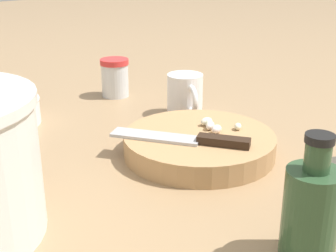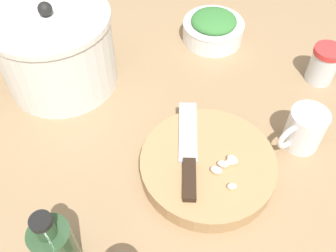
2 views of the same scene
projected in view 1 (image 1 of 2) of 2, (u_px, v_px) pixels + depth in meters
name	position (u px, v px, depth m)	size (l,w,h in m)	color
ground_plane	(150.00, 160.00, 0.74)	(5.00, 5.00, 0.00)	#997A56
cutting_board	(199.00, 144.00, 0.76)	(0.25, 0.25, 0.04)	tan
chef_knife	(187.00, 138.00, 0.72)	(0.20, 0.15, 0.01)	black
garlic_cloves	(214.00, 125.00, 0.77)	(0.06, 0.06, 0.01)	white
spice_jar	(115.00, 77.00, 1.05)	(0.06, 0.06, 0.09)	silver
coffee_mug	(185.00, 95.00, 0.93)	(0.10, 0.07, 0.08)	white
oil_bottle	(311.00, 210.00, 0.49)	(0.06, 0.06, 0.14)	#2D4C2D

